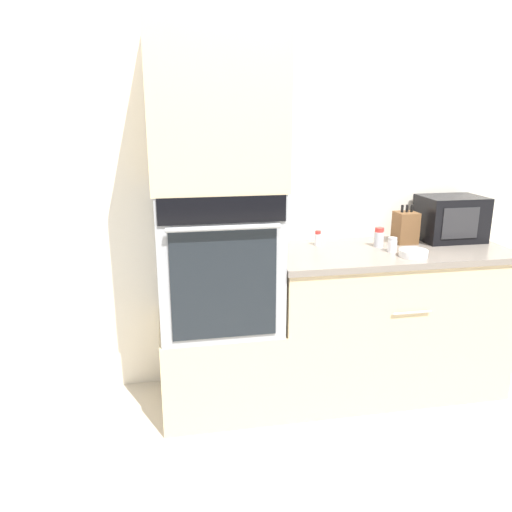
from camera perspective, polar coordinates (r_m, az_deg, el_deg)
ground_plane at (r=2.89m, az=3.53°, el=-18.68°), size 12.00×12.00×0.00m
wall_back at (r=3.02m, az=0.99°, el=8.47°), size 8.00×0.05×2.50m
oven_cabinet_base at (r=2.96m, az=-4.21°, el=-12.01°), size 0.66×0.60×0.51m
wall_oven at (r=2.72m, az=-4.46°, el=-0.14°), size 0.64×0.64×0.76m
oven_cabinet_upper at (r=2.62m, az=-4.86°, el=16.92°), size 0.66×0.60×0.84m
counter_unit at (r=3.14m, az=14.51°, el=-7.02°), size 1.38×0.63×0.89m
microwave at (r=3.30m, az=21.35°, el=4.03°), size 0.37×0.29×0.27m
knife_block at (r=3.15m, az=16.71°, el=3.17°), size 0.12×0.13×0.23m
bowl at (r=2.87m, az=17.54°, el=0.32°), size 0.16×0.16×0.04m
condiment_jar_near at (r=2.93m, az=15.32°, el=1.24°), size 0.05×0.05×0.08m
condiment_jar_mid at (r=3.01m, az=3.12°, el=2.20°), size 0.06×0.06×0.08m
condiment_jar_far at (r=2.99m, az=7.08°, el=2.03°), size 0.04×0.04×0.09m
condiment_jar_back at (r=3.02m, az=13.87°, el=2.07°), size 0.06×0.06×0.12m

